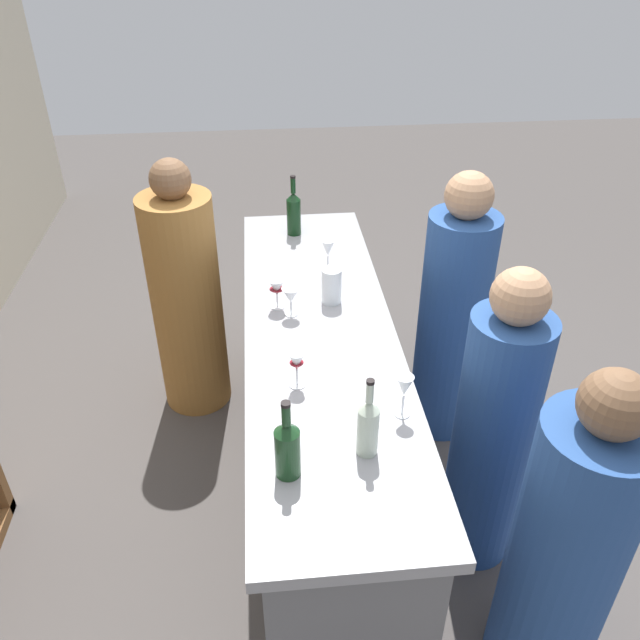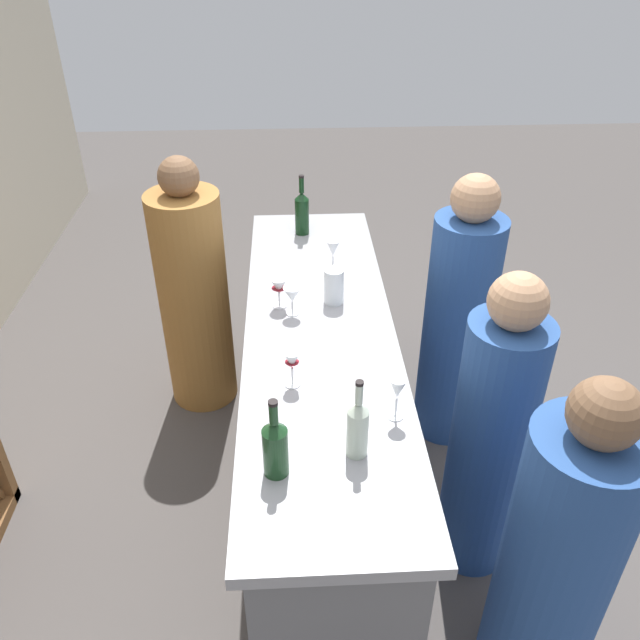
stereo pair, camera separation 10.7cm
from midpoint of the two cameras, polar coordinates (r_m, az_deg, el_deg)
The scene contains 15 objects.
ground_plane at distance 3.39m, azimuth 0.93°, elevation -14.49°, with size 12.00×12.00×0.00m, color #4C4744.
bar_counter at distance 3.04m, azimuth 1.02°, elevation -8.35°, with size 2.38×0.64×0.97m.
wine_bottle_leftmost_olive_green at distance 2.05m, azimuth -2.49°, elevation -11.17°, with size 0.08×0.08×0.30m.
wine_bottle_second_left_clear_pale at distance 2.11m, azimuth 4.83°, elevation -9.48°, with size 0.07×0.07×0.31m.
wine_bottle_center_dark_green at distance 3.51m, azimuth -0.74°, elevation 9.58°, with size 0.08×0.08×0.33m.
wine_glass_near_left at distance 2.26m, azimuth 8.26°, elevation -6.20°, with size 0.06×0.06×0.17m.
wine_glass_near_center at distance 3.13m, azimuth 2.14°, elevation 6.25°, with size 0.07×0.07×0.17m.
wine_glass_near_right at distance 2.80m, azimuth -1.41°, elevation 2.21°, with size 0.08×0.08×0.14m.
wine_glass_far_left at distance 2.39m, azimuth -1.23°, elevation -3.84°, with size 0.06×0.06×0.15m.
wine_glass_far_center at distance 2.86m, azimuth -2.61°, elevation 2.91°, with size 0.08×0.08×0.14m.
water_pitcher at distance 2.89m, azimuth 2.30°, elevation 3.02°, with size 0.09×0.09×0.17m.
person_left_guest at distance 3.37m, azimuth 13.01°, elevation -0.36°, with size 0.39×0.39×1.49m.
person_center_guest at distance 2.46m, azimuth 21.50°, elevation -19.49°, with size 0.43×0.43×1.43m.
person_right_guest at distance 2.75m, azimuth 15.96°, elevation -10.33°, with size 0.34×0.34×1.45m.
person_server_behind at distance 3.59m, azimuth -10.31°, elevation 1.96°, with size 0.49×0.49×1.47m.
Camera 2 is at (-2.26, 0.12, 2.53)m, focal length 36.00 mm.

